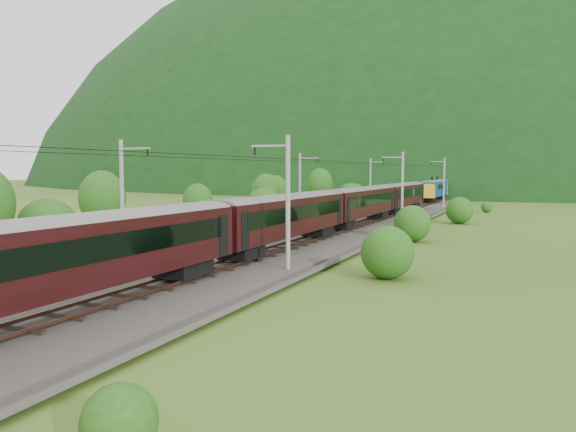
% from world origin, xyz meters
% --- Properties ---
extents(ground, '(600.00, 600.00, 0.00)m').
position_xyz_m(ground, '(0.00, 0.00, 0.00)').
color(ground, '#3C5A1C').
rests_on(ground, ground).
extents(railbed, '(14.00, 220.00, 0.30)m').
position_xyz_m(railbed, '(0.00, 10.00, 0.15)').
color(railbed, '#38332D').
rests_on(railbed, ground).
extents(track_left, '(2.40, 220.00, 0.27)m').
position_xyz_m(track_left, '(-2.40, 10.00, 0.37)').
color(track_left, brown).
rests_on(track_left, railbed).
extents(track_right, '(2.40, 220.00, 0.27)m').
position_xyz_m(track_right, '(2.40, 10.00, 0.37)').
color(track_right, brown).
rests_on(track_right, railbed).
extents(catenary_left, '(2.54, 192.28, 8.00)m').
position_xyz_m(catenary_left, '(-6.12, 32.00, 4.50)').
color(catenary_left, gray).
rests_on(catenary_left, railbed).
extents(catenary_right, '(2.54, 192.28, 8.00)m').
position_xyz_m(catenary_right, '(6.12, 32.00, 4.50)').
color(catenary_right, gray).
rests_on(catenary_right, railbed).
extents(overhead_wires, '(4.83, 198.00, 0.03)m').
position_xyz_m(overhead_wires, '(0.00, 10.00, 7.10)').
color(overhead_wires, black).
rests_on(overhead_wires, ground).
extents(mountain_main, '(504.00, 360.00, 244.00)m').
position_xyz_m(mountain_main, '(0.00, 260.00, 0.00)').
color(mountain_main, black).
rests_on(mountain_main, ground).
extents(mountain_ridge, '(336.00, 280.00, 132.00)m').
position_xyz_m(mountain_ridge, '(-120.00, 300.00, 0.00)').
color(mountain_ridge, black).
rests_on(mountain_ridge, ground).
extents(train, '(2.74, 150.62, 4.75)m').
position_xyz_m(train, '(2.40, 7.88, 3.28)').
color(train, black).
rests_on(train, ground).
extents(hazard_post_near, '(0.14, 0.14, 1.34)m').
position_xyz_m(hazard_post_near, '(-0.41, 37.60, 0.97)').
color(hazard_post_near, red).
rests_on(hazard_post_near, railbed).
extents(hazard_post_far, '(0.17, 0.17, 1.55)m').
position_xyz_m(hazard_post_far, '(0.09, 25.99, 1.07)').
color(hazard_post_far, red).
rests_on(hazard_post_far, railbed).
extents(signal, '(0.25, 0.25, 2.26)m').
position_xyz_m(signal, '(-4.59, 40.23, 1.62)').
color(signal, black).
rests_on(signal, railbed).
extents(vegetation_left, '(11.40, 148.83, 6.68)m').
position_xyz_m(vegetation_left, '(-14.39, 18.73, 2.75)').
color(vegetation_left, '#195416').
rests_on(vegetation_left, ground).
extents(vegetation_right, '(5.78, 100.80, 2.89)m').
position_xyz_m(vegetation_right, '(11.39, 14.88, 1.32)').
color(vegetation_right, '#195416').
rests_on(vegetation_right, ground).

